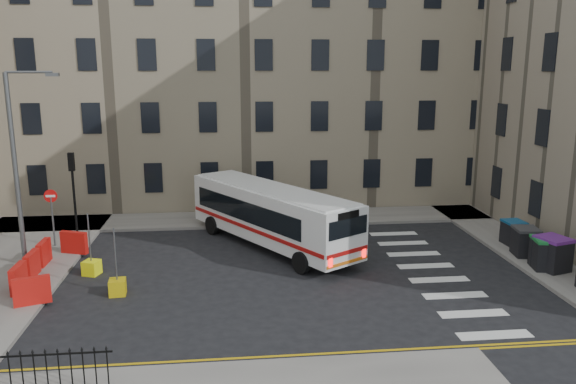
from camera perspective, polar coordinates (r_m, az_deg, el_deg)
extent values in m
plane|color=black|center=(23.59, 4.84, -8.18)|extent=(120.00, 120.00, 0.00)
cube|color=slate|center=(31.41, -8.99, -2.85)|extent=(36.00, 3.20, 0.15)
cube|color=slate|center=(30.04, 20.51, -4.22)|extent=(2.40, 26.00, 0.15)
cube|color=gray|center=(37.25, -10.47, 11.84)|extent=(38.00, 10.50, 16.00)
cylinder|color=black|center=(29.92, -20.85, -0.99)|extent=(0.12, 0.12, 3.20)
cube|color=black|center=(29.54, -21.16, 2.88)|extent=(0.28, 0.22, 0.90)
cylinder|color=#595B5E|center=(25.55, -25.93, 1.86)|extent=(0.20, 0.20, 8.00)
cube|color=#595B5E|center=(25.21, -26.83, 10.98)|extent=(0.50, 0.22, 0.14)
cylinder|color=#595B5E|center=(28.29, -22.77, -2.74)|extent=(0.08, 0.08, 2.40)
cube|color=red|center=(27.96, -23.03, 0.23)|extent=(0.60, 0.04, 0.60)
cube|color=red|center=(23.42, -25.70, -7.90)|extent=(0.25, 1.25, 1.00)
cube|color=red|center=(24.75, -24.56, -6.72)|extent=(0.25, 1.25, 1.00)
cube|color=red|center=(26.10, -23.54, -5.65)|extent=(0.25, 1.25, 1.00)
cube|color=red|center=(27.04, -20.91, -4.81)|extent=(1.26, 0.66, 1.00)
cube|color=red|center=(21.97, -24.58, -9.11)|extent=(1.26, 0.66, 1.00)
cube|color=white|center=(26.38, -1.75, -2.16)|extent=(7.48, 9.96, 2.34)
cube|color=black|center=(26.04, -4.46, -1.96)|extent=(4.45, 7.00, 0.94)
cube|color=black|center=(27.38, -0.36, -1.19)|extent=(4.45, 7.00, 0.94)
cube|color=black|center=(30.51, -7.55, 0.22)|extent=(1.77, 1.15, 1.03)
cube|color=black|center=(22.47, 6.13, -3.61)|extent=(1.77, 1.15, 0.75)
cube|color=#A30F0D|center=(25.86, -3.86, -3.77)|extent=(5.44, 8.57, 0.17)
cube|color=#A30F0D|center=(27.22, 0.26, -2.91)|extent=(5.44, 8.57, 0.17)
cube|color=#FF0C0C|center=(22.23, 4.34, -7.18)|extent=(0.20, 0.15, 0.37)
cube|color=#FF0C0C|center=(23.47, 7.72, -6.18)|extent=(0.20, 0.15, 0.37)
cylinder|color=black|center=(28.86, -7.73, -3.38)|extent=(0.72, 0.93, 0.94)
cylinder|color=black|center=(30.06, -3.89, -2.64)|extent=(0.72, 0.93, 0.94)
cylinder|color=black|center=(23.28, 1.34, -7.20)|extent=(0.72, 0.93, 0.94)
cylinder|color=black|center=(24.76, 5.54, -6.03)|extent=(0.72, 0.93, 0.94)
cube|color=black|center=(25.67, 25.26, -5.81)|extent=(1.34, 1.45, 1.26)
cube|color=#5F207B|center=(25.47, 25.40, -4.32)|extent=(1.41, 1.52, 0.13)
cube|color=black|center=(25.71, 24.65, -5.81)|extent=(1.18, 1.30, 1.18)
cube|color=#1A7833|center=(25.53, 24.78, -4.42)|extent=(1.24, 1.36, 0.12)
cube|color=black|center=(27.11, 22.96, -4.78)|extent=(1.10, 1.22, 1.15)
cube|color=#323234|center=(26.94, 23.07, -3.49)|extent=(1.15, 1.28, 0.12)
cube|color=black|center=(28.61, 21.91, -3.94)|extent=(0.90, 1.03, 1.03)
cube|color=navy|center=(28.46, 22.00, -2.84)|extent=(0.95, 1.07, 0.11)
cube|color=#FAFF0E|center=(24.58, -19.32, -7.26)|extent=(0.76, 0.76, 0.60)
cube|color=#C3A70B|center=(22.20, -16.93, -9.23)|extent=(0.65, 0.65, 0.60)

